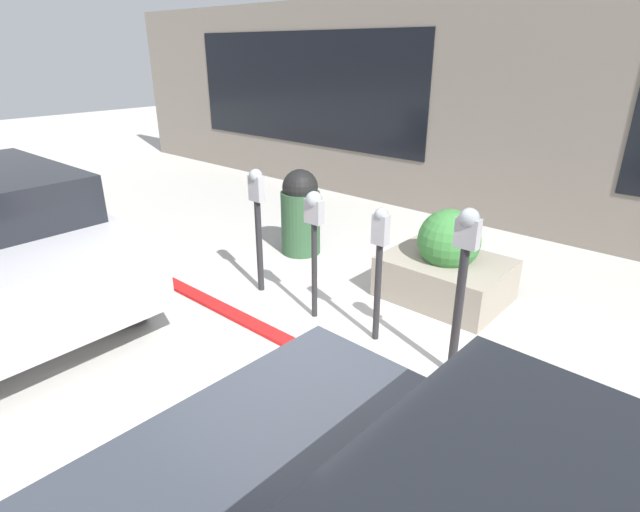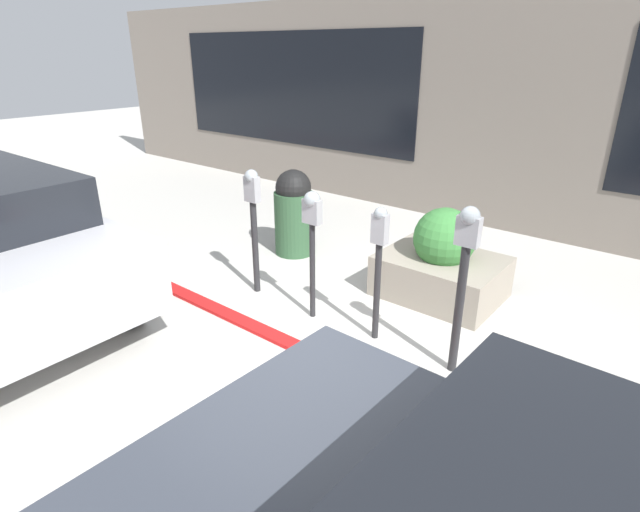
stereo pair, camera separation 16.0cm
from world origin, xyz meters
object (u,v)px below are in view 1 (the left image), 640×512
parking_meter_second (379,253)px  planter_box (446,266)px  trash_bin (301,212)px  parking_meter_middle (314,225)px  parking_meter_fourth (257,211)px  parking_meter_nearest (464,266)px

parking_meter_second → planter_box: bearing=-93.3°
parking_meter_second → trash_bin: size_ratio=1.15×
parking_meter_second → parking_meter_middle: (0.74, 0.06, 0.12)m
parking_meter_middle → parking_meter_fourth: (0.88, -0.05, -0.04)m
parking_meter_fourth → trash_bin: (0.45, -1.15, -0.39)m
parking_meter_second → trash_bin: 2.38m
parking_meter_fourth → parking_meter_second: bearing=-179.5°
parking_meter_middle → trash_bin: (1.33, -1.20, -0.43)m
parking_meter_middle → planter_box: bearing=-122.3°
planter_box → trash_bin: trash_bin is taller
parking_meter_nearest → parking_meter_second: size_ratio=1.13×
parking_meter_nearest → planter_box: size_ratio=1.15×
parking_meter_middle → trash_bin: bearing=-42.0°
parking_meter_fourth → planter_box: size_ratio=1.10×
parking_meter_nearest → planter_box: parking_meter_nearest is taller
parking_meter_middle → trash_bin: 1.84m
parking_meter_nearest → parking_meter_second: parking_meter_nearest is taller
parking_meter_fourth → parking_meter_middle: bearing=176.8°
parking_meter_second → planter_box: (-0.07, -1.22, -0.50)m
parking_meter_nearest → parking_meter_middle: bearing=1.7°
parking_meter_nearest → parking_meter_second: bearing=-1.2°
parking_meter_second → planter_box: parking_meter_second is taller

